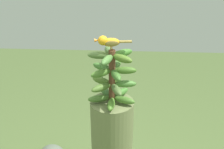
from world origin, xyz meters
name	(u,v)px	position (x,y,z in m)	size (l,w,h in m)	color
banana_bunch	(112,77)	(0.00, 0.00, 1.32)	(0.29, 0.29, 0.33)	brown
perched_bird	(108,41)	(-0.02, 0.01, 1.53)	(0.21, 0.06, 0.08)	#C68933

